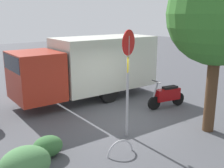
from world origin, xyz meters
TOP-DOWN VIEW (x-y plane):
  - ground_plane at (0.00, 0.00)m, footprint 60.00×60.00m
  - box_truck_near at (-0.09, -3.24)m, footprint 8.30×2.34m
  - motorcycle at (-2.17, -0.27)m, footprint 1.80×0.63m
  - stop_sign at (0.93, 0.82)m, footprint 0.71×0.33m
  - street_tree at (-1.49, 2.14)m, footprint 3.13×3.13m
  - bike_rack_hoop at (1.85, 1.63)m, footprint 0.85×0.13m
  - shrub_near_sign at (3.49, 0.52)m, footprint 0.83×0.68m
  - shrub_mid_verge at (4.38, 1.26)m, footprint 1.20×0.98m

SIDE VIEW (x-z plane):
  - ground_plane at x=0.00m, z-range 0.00..0.00m
  - bike_rack_hoop at x=1.85m, z-range -0.43..0.43m
  - shrub_near_sign at x=3.49m, z-range 0.00..0.57m
  - shrub_mid_verge at x=4.38m, z-range 0.00..0.82m
  - motorcycle at x=-2.17m, z-range -0.08..1.12m
  - box_truck_near at x=-0.09m, z-range 0.18..2.95m
  - stop_sign at x=0.93m, z-range 0.56..3.90m
  - street_tree at x=-1.49m, z-range 1.08..6.43m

